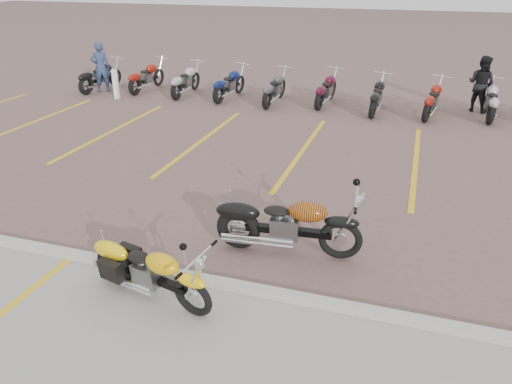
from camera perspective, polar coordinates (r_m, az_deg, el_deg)
ground at (r=8.93m, az=-0.54°, el=-3.52°), size 100.00×100.00×0.00m
curb at (r=7.30m, az=-5.62°, el=-10.08°), size 60.00×0.18×0.12m
parking_stripes at (r=12.47m, az=5.33°, el=4.72°), size 38.00×5.50×0.01m
yellow_cruiser at (r=6.98m, az=-12.02°, el=-8.93°), size 1.98×0.58×0.83m
flame_cruiser at (r=7.82m, az=3.31°, el=-3.94°), size 2.32×0.41×0.95m
person_a at (r=19.24m, az=-17.33°, el=13.46°), size 0.77×0.72×1.76m
person_b at (r=17.25m, az=24.33°, el=11.19°), size 1.06×1.00×1.72m
bollard at (r=18.11m, az=-15.75°, el=11.78°), size 0.17×0.17×1.00m
bg_bike_row at (r=16.37m, az=16.53°, el=10.60°), size 22.28×2.05×1.10m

